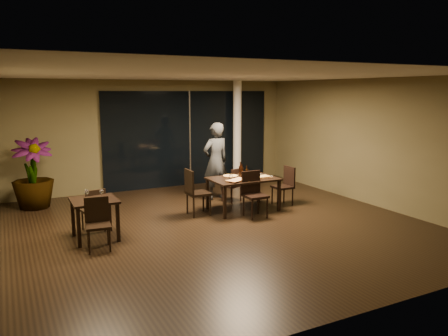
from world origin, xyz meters
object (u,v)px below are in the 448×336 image
(side_table, at_px, (94,206))
(bottle_b, at_px, (247,172))
(chair_main_near, at_px, (253,191))
(bottle_c, at_px, (240,170))
(chair_side_far, at_px, (94,208))
(bottle_a, at_px, (242,171))
(chair_side_near, at_px, (98,221))
(chair_main_far, at_px, (234,183))
(potted_plant, at_px, (33,174))
(chair_main_left, at_px, (195,190))
(chair_main_right, at_px, (285,183))
(diner, at_px, (216,161))
(main_table, at_px, (243,181))

(side_table, height_order, bottle_b, bottle_b)
(chair_main_near, relative_size, bottle_c, 2.80)
(chair_main_near, height_order, chair_side_far, chair_main_near)
(bottle_a, bearing_deg, chair_side_near, -163.14)
(chair_main_far, distance_m, potted_plant, 4.71)
(bottle_c, bearing_deg, bottle_b, -58.58)
(chair_main_near, bearing_deg, side_table, -179.85)
(chair_side_near, distance_m, bottle_b, 3.69)
(chair_main_far, xyz_separation_m, chair_main_left, (-1.32, -0.65, 0.10))
(chair_main_left, relative_size, chair_main_right, 1.11)
(chair_side_far, relative_size, bottle_b, 3.05)
(bottle_a, bearing_deg, side_table, -171.33)
(diner, xyz_separation_m, bottle_a, (0.08, -1.21, -0.06))
(chair_main_near, distance_m, chair_main_left, 1.28)
(chair_side_far, bearing_deg, bottle_c, 173.08)
(main_table, height_order, bottle_a, bottle_a)
(chair_main_far, height_order, chair_main_right, chair_main_right)
(main_table, xyz_separation_m, potted_plant, (-4.25, 2.36, 0.14))
(bottle_b, bearing_deg, chair_main_near, -102.93)
(side_table, bearing_deg, chair_main_right, 6.09)
(chair_main_near, relative_size, potted_plant, 0.60)
(side_table, relative_size, bottle_b, 2.87)
(chair_main_far, bearing_deg, bottle_a, 56.32)
(chair_main_left, bearing_deg, bottle_b, -94.24)
(bottle_a, relative_size, bottle_b, 1.14)
(chair_side_far, distance_m, chair_side_near, 0.96)
(chair_main_near, height_order, chair_side_near, chair_main_near)
(chair_side_far, bearing_deg, main_table, 170.98)
(chair_main_far, xyz_separation_m, bottle_c, (-0.17, -0.64, 0.45))
(chair_main_far, xyz_separation_m, chair_main_near, (-0.20, -1.28, 0.08))
(chair_side_far, distance_m, bottle_b, 3.44)
(side_table, height_order, bottle_a, bottle_a)
(chair_main_far, relative_size, chair_main_right, 0.92)
(main_table, bearing_deg, potted_plant, 150.92)
(chair_main_left, xyz_separation_m, bottle_b, (1.24, -0.12, 0.32))
(chair_side_far, height_order, bottle_b, bottle_b)
(chair_side_near, height_order, bottle_c, bottle_c)
(bottle_a, bearing_deg, chair_main_left, 175.46)
(bottle_c, bearing_deg, chair_main_left, -179.14)
(diner, relative_size, potted_plant, 1.19)
(chair_main_left, xyz_separation_m, bottle_c, (1.15, 0.02, 0.35))
(chair_main_right, bearing_deg, bottle_b, -90.75)
(chair_main_left, height_order, chair_side_near, chair_main_left)
(bottle_c, bearing_deg, chair_main_near, -92.80)
(chair_main_far, height_order, bottle_c, bottle_c)
(chair_main_right, bearing_deg, chair_side_far, -90.21)
(potted_plant, xyz_separation_m, bottle_b, (4.33, -2.38, 0.08))
(main_table, bearing_deg, chair_side_near, -163.47)
(chair_main_right, height_order, bottle_b, bottle_b)
(side_table, distance_m, bottle_c, 3.47)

